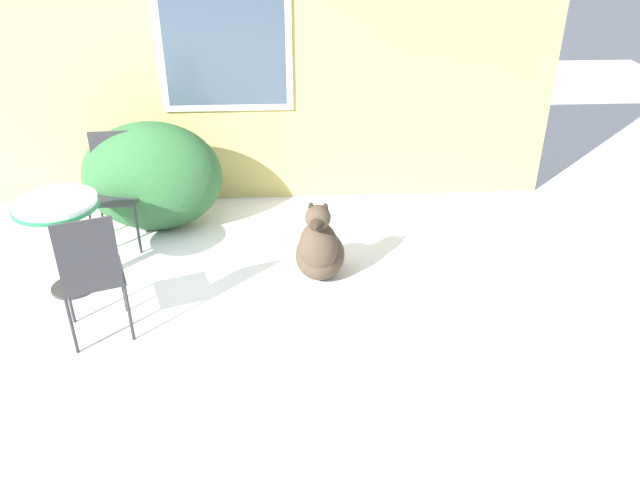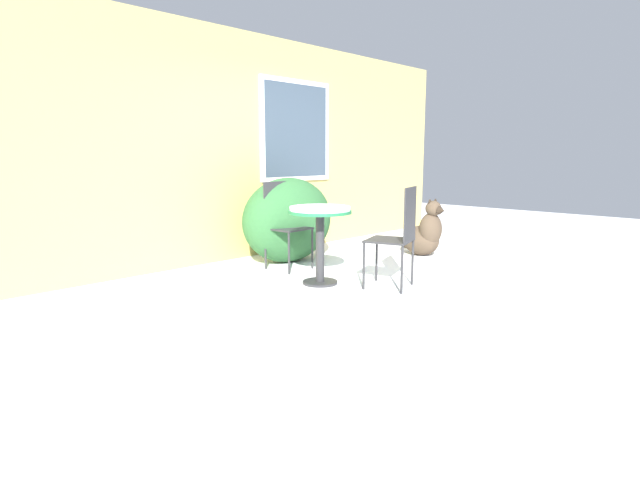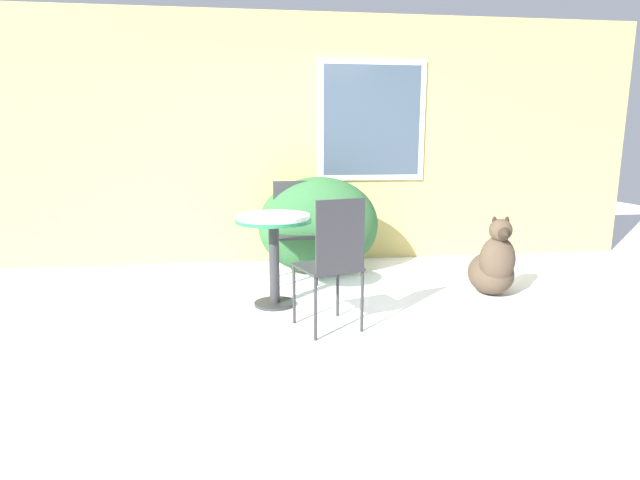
{
  "view_description": "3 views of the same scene",
  "coord_description": "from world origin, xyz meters",
  "px_view_note": "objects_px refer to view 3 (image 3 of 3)",
  "views": [
    {
      "loc": [
        1.35,
        -3.81,
        2.8
      ],
      "look_at": [
        1.6,
        0.62,
        0.33
      ],
      "focal_mm": 35.0,
      "sensor_mm": 36.0,
      "label": 1
    },
    {
      "loc": [
        -3.96,
        -2.95,
        1.29
      ],
      "look_at": [
        -0.4,
        0.53,
        0.45
      ],
      "focal_mm": 28.0,
      "sensor_mm": 36.0,
      "label": 2
    },
    {
      "loc": [
        -0.53,
        -3.63,
        1.38
      ],
      "look_at": [
        0.0,
        0.6,
        0.55
      ],
      "focal_mm": 28.0,
      "sensor_mm": 36.0,
      "label": 3
    }
  ],
  "objects_px": {
    "patio_chair_near_table": "(294,227)",
    "patio_chair_far_side": "(333,259)",
    "patio_table": "(274,233)",
    "dog": "(493,266)"
  },
  "relations": [
    {
      "from": "patio_table",
      "to": "patio_chair_far_side",
      "type": "bearing_deg",
      "value": -58.67
    },
    {
      "from": "dog",
      "to": "patio_table",
      "type": "bearing_deg",
      "value": -170.9
    },
    {
      "from": "patio_chair_far_side",
      "to": "dog",
      "type": "xyz_separation_m",
      "value": [
        1.59,
        0.7,
        -0.28
      ]
    },
    {
      "from": "patio_chair_near_table",
      "to": "patio_chair_far_side",
      "type": "relative_size",
      "value": 1.0
    },
    {
      "from": "patio_table",
      "to": "patio_chair_far_side",
      "type": "xyz_separation_m",
      "value": [
        0.4,
        -0.66,
        -0.08
      ]
    },
    {
      "from": "patio_chair_far_side",
      "to": "patio_table",
      "type": "bearing_deg",
      "value": -77.69
    },
    {
      "from": "patio_table",
      "to": "patio_chair_far_side",
      "type": "height_order",
      "value": "patio_chair_far_side"
    },
    {
      "from": "patio_chair_near_table",
      "to": "patio_chair_far_side",
      "type": "height_order",
      "value": "same"
    },
    {
      "from": "patio_chair_near_table",
      "to": "dog",
      "type": "height_order",
      "value": "patio_chair_near_table"
    },
    {
      "from": "patio_chair_near_table",
      "to": "patio_table",
      "type": "bearing_deg",
      "value": -108.56
    }
  ]
}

